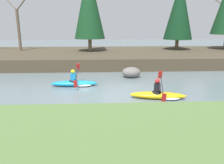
# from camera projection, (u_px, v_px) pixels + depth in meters

# --- Properties ---
(ground_plane) EXTENTS (90.00, 90.00, 0.00)m
(ground_plane) POSITION_uv_depth(u_px,v_px,m) (107.00, 95.00, 11.34)
(ground_plane) COLOR slate
(riverbank_far) EXTENTS (44.00, 10.57, 0.98)m
(riverbank_far) POSITION_uv_depth(u_px,v_px,m) (104.00, 56.00, 21.76)
(riverbank_far) COLOR #473D2D
(riverbank_far) RESTS_ON ground
(conifer_tree_far_left) EXTENTS (3.02, 3.02, 7.97)m
(conifer_tree_far_left) POSITION_uv_depth(u_px,v_px,m) (89.00, 3.00, 20.97)
(conifer_tree_far_left) COLOR #7A664C
(conifer_tree_far_left) RESTS_ON riverbank_far
(conifer_tree_left) EXTENTS (2.99, 2.99, 7.28)m
(conifer_tree_left) POSITION_uv_depth(u_px,v_px,m) (179.00, 9.00, 22.47)
(conifer_tree_left) COLOR brown
(conifer_tree_left) RESTS_ON riverbank_far
(bare_tree_mid_upstream) EXTENTS (3.01, 2.97, 5.41)m
(bare_tree_mid_upstream) POSITION_uv_depth(u_px,v_px,m) (19.00, 25.00, 21.79)
(bare_tree_mid_upstream) COLOR brown
(bare_tree_mid_upstream) RESTS_ON riverbank_far
(kayaker_lead) EXTENTS (2.80, 2.07, 1.20)m
(kayaker_lead) POSITION_uv_depth(u_px,v_px,m) (160.00, 95.00, 10.68)
(kayaker_lead) COLOR yellow
(kayaker_lead) RESTS_ON ground
(kayaker_middle) EXTENTS (2.77, 2.06, 1.20)m
(kayaker_middle) POSITION_uv_depth(u_px,v_px,m) (76.00, 83.00, 12.90)
(kayaker_middle) COLOR #1993D6
(kayaker_middle) RESTS_ON ground
(boulder_midstream) EXTENTS (1.27, 1.00, 0.72)m
(boulder_midstream) POSITION_uv_depth(u_px,v_px,m) (131.00, 72.00, 15.04)
(boulder_midstream) COLOR slate
(boulder_midstream) RESTS_ON ground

